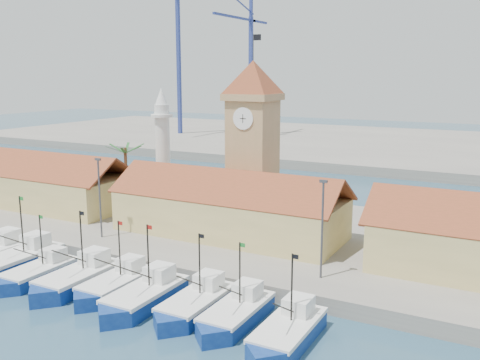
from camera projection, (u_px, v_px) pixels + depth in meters
The scene contains 19 objects.
ground at pixel (112, 312), 44.71m from camera, with size 400.00×400.00×0.00m, color navy.
quay at pixel (245, 231), 65.31m from camera, with size 140.00×32.00×1.50m, color gray.
terminal at pixel (397, 146), 139.63m from camera, with size 240.00×80.00×2.00m, color gray.
boat_1 at pixel (17, 261), 54.47m from camera, with size 3.80×10.42×7.88m.
boat_2 at pixel (37, 274), 51.35m from camera, with size 3.26×8.94×6.76m.
boat_3 at pixel (76, 280), 49.63m from camera, with size 3.68×10.08×7.63m.
boat_4 at pixel (115, 286), 48.43m from camera, with size 3.38×9.25×7.00m.
boat_5 at pixel (143, 298), 45.70m from camera, with size 3.60×9.86×7.46m.
boat_6 at pixel (195, 305), 44.30m from camera, with size 3.43×9.39×7.10m.
boat_7 at pixel (235, 315), 42.53m from camera, with size 3.34×9.15×6.92m.
boat_8 at pixel (286, 335), 39.35m from camera, with size 3.43×9.39×7.11m.
hall_left at pixel (33, 186), 76.04m from camera, with size 31.20×10.13×7.61m.
hall_center at pixel (229, 213), 61.22m from camera, with size 27.04×10.13×7.61m.
clock_tower at pixel (253, 138), 64.86m from camera, with size 5.80×5.80×22.70m.
minaret at pixel (163, 147), 73.97m from camera, with size 3.00×3.00×16.30m.
palm_tree at pixel (126, 170), 75.23m from camera, with size 5.60×5.03×8.39m.
lamp_posts at pixel (194, 207), 53.59m from camera, with size 80.70×0.25×9.03m.
crane_blue_far at pixel (176, 41), 155.26m from camera, with size 1.00×33.47×48.54m.
crane_blue_near at pixel (249, 57), 151.87m from camera, with size 1.00×30.63×40.54m.
Camera 1 is at (29.12, -31.70, 19.58)m, focal length 40.00 mm.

